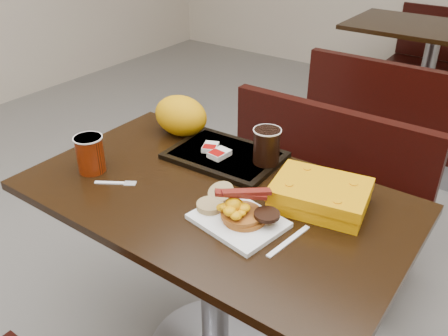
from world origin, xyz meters
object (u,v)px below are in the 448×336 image
Objects in this scene: table_far at (426,79)px; hashbrown_sleeve_left at (210,147)px; platter at (238,221)px; paper_bag at (181,116)px; table_near at (215,282)px; pancake_stack at (244,216)px; hashbrown_sleeve_right at (219,154)px; clamshell at (320,195)px; fork at (110,183)px; bench_far_s at (394,111)px; coffee_cup_near at (90,154)px; knife at (289,241)px; coffee_cup_far at (267,146)px; tray at (225,155)px; bench_near_n at (306,196)px.

hashbrown_sleeve_left is at bearing -93.86° from table_far.
paper_bag reaches higher than platter.
platter is at bearing -28.66° from table_near.
pancake_stack is (0.01, 0.01, 0.02)m from platter.
hashbrown_sleeve_left reaches higher than table_near.
table_far is at bearing 93.07° from hashbrown_sleeve_right.
clamshell is (0.30, 0.13, 0.41)m from table_near.
pancake_stack is (0.16, -0.07, 0.40)m from table_near.
table_far is (0.00, 2.60, 0.00)m from table_near.
hashbrown_sleeve_left is (0.14, 0.35, 0.02)m from fork.
hashbrown_sleeve_right is at bearing -43.55° from hashbrown_sleeve_left.
bench_far_s is 7.48× the size of fork.
coffee_cup_near is at bearing -101.48° from bench_far_s.
table_near is 9.83× the size of pancake_stack.
hashbrown_sleeve_right is (-0.11, -1.72, 0.42)m from bench_far_s.
knife is 1.44× the size of coffee_cup_far.
pancake_stack is 0.45× the size of clamshell.
tray reaches higher than knife.
bench_far_s is at bearing 62.19° from hashbrown_sleeve_left.
clamshell is (0.60, 0.28, 0.03)m from fork.
coffee_cup_near reaches higher than bench_near_n.
paper_bag is (-0.05, 0.41, 0.07)m from fork.
fork is at bearing -161.90° from platter.
coffee_cup_near is 0.75m from clamshell.
tray is at bearing -101.78° from bench_near_n.
hashbrown_sleeve_left is (-0.16, -0.50, 0.42)m from bench_near_n.
hashbrown_sleeve_left reaches higher than platter.
tray is 0.41m from clamshell.
tray is (0.20, 0.35, 0.01)m from fork.
hashbrown_sleeve_right is at bearing 44.82° from coffee_cup_near.
bench_near_n is 1.00× the size of bench_far_s.
table_far is 2.52m from clamshell.
table_far is at bearing 91.11° from coffee_cup_far.
clamshell is (0.30, -1.77, 0.43)m from bench_far_s.
platter reaches higher than knife.
coffee_cup_near is 0.46× the size of clamshell.
bench_near_n is 1.20m from bench_far_s.
hashbrown_sleeve_right reaches higher than tray.
coffee_cup_far reaches higher than hashbrown_sleeve_right.
fork is (-0.45, -0.07, -0.01)m from platter.
table_near is 16.36× the size of hashbrown_sleeve_right.
clamshell reaches higher than bench_far_s.
paper_bag reaches higher than table_near.
coffee_cup_far reaches higher than hashbrown_sleeve_left.
bench_near_n is at bearing 63.54° from coffee_cup_near.
bench_far_s is 2.11m from fork.
fork is (-0.31, -2.05, 0.39)m from bench_far_s.
pancake_stack is (0.16, -0.77, 0.42)m from bench_near_n.
platter is 0.34m from coffee_cup_far.
bench_near_n is 0.77m from clamshell.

